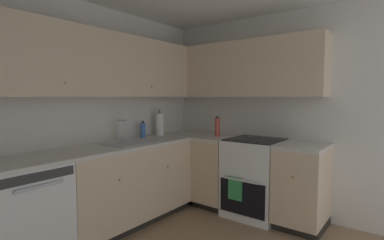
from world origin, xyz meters
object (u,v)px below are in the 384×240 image
object	(u,v)px
dishwasher	(23,217)
soap_bottle	(143,130)
oven_range	(255,177)
paper_towel_roll	(160,125)
oil_bottle	(217,127)

from	to	relation	value
dishwasher	soap_bottle	world-z (taller)	soap_bottle
oven_range	soap_bottle	bearing A→B (deg)	119.33
paper_towel_roll	oil_bottle	bearing A→B (deg)	-60.42
dishwasher	paper_towel_roll	world-z (taller)	paper_towel_roll
oven_range	soap_bottle	distance (m)	1.49
soap_bottle	oil_bottle	distance (m)	0.95
oven_range	paper_towel_roll	size ratio (longest dim) A/B	3.04
oven_range	oil_bottle	world-z (taller)	oil_bottle
dishwasher	oven_range	distance (m)	2.41
dishwasher	soap_bottle	xyz separation A→B (m)	(1.51, 0.18, 0.57)
paper_towel_roll	oil_bottle	xyz separation A→B (m)	(0.38, -0.66, -0.02)
paper_towel_roll	oil_bottle	world-z (taller)	paper_towel_roll
soap_bottle	paper_towel_roll	bearing A→B (deg)	-4.05
oil_bottle	paper_towel_roll	bearing A→B (deg)	119.58
dishwasher	soap_bottle	distance (m)	1.62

